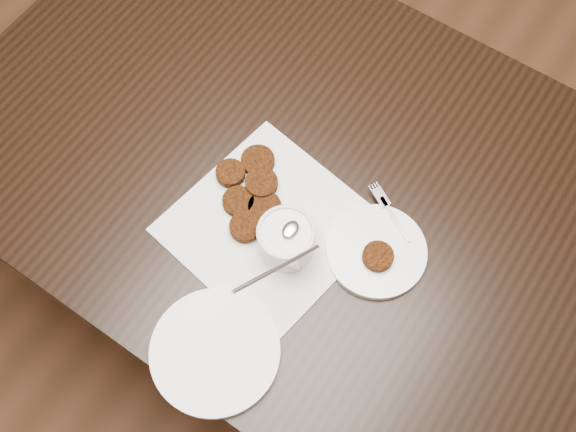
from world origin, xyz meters
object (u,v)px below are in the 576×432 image
object	(u,v)px
napkin	(269,226)
plate_with_patty	(377,250)
sauce_ramekin	(286,231)
plate_empty	(215,352)
table	(303,244)

from	to	relation	value
napkin	plate_with_patty	xyz separation A→B (m)	(0.19, 0.07, 0.01)
napkin	sauce_ramekin	bearing A→B (deg)	-18.77
plate_empty	plate_with_patty	bearing A→B (deg)	67.10
sauce_ramekin	plate_empty	size ratio (longest dim) A/B	0.64
table	plate_with_patty	distance (m)	0.44
napkin	plate_with_patty	world-z (taller)	plate_with_patty
napkin	plate_empty	size ratio (longest dim) A/B	1.45
sauce_ramekin	table	bearing A→B (deg)	110.65
table	plate_with_patty	size ratio (longest dim) A/B	7.90
napkin	sauce_ramekin	distance (m)	0.09
plate_with_patty	plate_empty	xyz separation A→B (m)	(-0.13, -0.31, -0.01)
napkin	plate_with_patty	distance (m)	0.20
table	plate_with_patty	world-z (taller)	plate_with_patty
plate_with_patty	plate_empty	bearing A→B (deg)	-112.90
napkin	plate_with_patty	size ratio (longest dim) A/B	1.76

